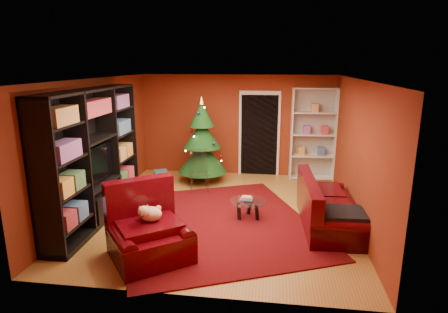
# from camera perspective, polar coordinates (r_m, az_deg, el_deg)

# --- Properties ---
(floor) EXTENTS (5.00, 5.50, 0.05)m
(floor) POSITION_cam_1_polar(r_m,az_deg,el_deg) (7.51, -0.42, -8.72)
(floor) COLOR #9D6A2D
(floor) RESTS_ON ground
(ceiling) EXTENTS (5.00, 5.50, 0.05)m
(ceiling) POSITION_cam_1_polar(r_m,az_deg,el_deg) (6.93, -0.47, 11.92)
(ceiling) COLOR silver
(ceiling) RESTS_ON wall_back
(wall_back) EXTENTS (5.00, 0.05, 2.60)m
(wall_back) POSITION_cam_1_polar(r_m,az_deg,el_deg) (9.81, 1.92, 4.78)
(wall_back) COLOR maroon
(wall_back) RESTS_ON ground
(wall_left) EXTENTS (0.05, 5.50, 2.60)m
(wall_left) POSITION_cam_1_polar(r_m,az_deg,el_deg) (7.87, -18.97, 1.68)
(wall_left) COLOR maroon
(wall_left) RESTS_ON ground
(wall_right) EXTENTS (0.05, 5.50, 2.60)m
(wall_right) POSITION_cam_1_polar(r_m,az_deg,el_deg) (7.19, 19.88, 0.49)
(wall_right) COLOR maroon
(wall_right) RESTS_ON ground
(doorway) EXTENTS (1.06, 0.60, 2.16)m
(doorway) POSITION_cam_1_polar(r_m,az_deg,el_deg) (9.76, 5.39, 3.19)
(doorway) COLOR black
(doorway) RESTS_ON floor
(rug) EXTENTS (4.55, 4.84, 0.02)m
(rug) POSITION_cam_1_polar(r_m,az_deg,el_deg) (7.04, -1.13, -10.03)
(rug) COLOR #53080B
(rug) RESTS_ON floor
(media_unit) EXTENTS (0.54, 3.20, 2.45)m
(media_unit) POSITION_cam_1_polar(r_m,az_deg,el_deg) (7.25, -19.26, 0.01)
(media_unit) COLOR black
(media_unit) RESTS_ON floor
(christmas_tree) EXTENTS (1.57, 1.57, 2.14)m
(christmas_tree) POSITION_cam_1_polar(r_m,az_deg,el_deg) (9.14, -3.35, 2.39)
(christmas_tree) COLOR #103812
(christmas_tree) RESTS_ON floor
(gift_box_teal) EXTENTS (0.41, 0.41, 0.31)m
(gift_box_teal) POSITION_cam_1_polar(r_m,az_deg,el_deg) (9.37, -9.59, -3.05)
(gift_box_teal) COLOR #1F6B71
(gift_box_teal) RESTS_ON floor
(gift_box_green) EXTENTS (0.37, 0.37, 0.28)m
(gift_box_green) POSITION_cam_1_polar(r_m,az_deg,el_deg) (9.65, -3.79, -2.46)
(gift_box_green) COLOR #2C7033
(gift_box_green) RESTS_ON floor
(gift_box_red) EXTENTS (0.29, 0.29, 0.23)m
(gift_box_red) POSITION_cam_1_polar(r_m,az_deg,el_deg) (9.59, -4.86, -2.75)
(gift_box_red) COLOR maroon
(gift_box_red) RESTS_ON floor
(white_bookshelf) EXTENTS (1.11, 0.44, 2.36)m
(white_bookshelf) POSITION_cam_1_polar(r_m,az_deg,el_deg) (9.62, 13.42, 3.30)
(white_bookshelf) COLOR white
(white_bookshelf) RESTS_ON floor
(armchair) EXTENTS (1.66, 1.66, 0.93)m
(armchair) POSITION_cam_1_polar(r_m,az_deg,el_deg) (5.81, -11.30, -10.89)
(armchair) COLOR #3B0309
(armchair) RESTS_ON rug
(dog) EXTENTS (0.50, 0.48, 0.30)m
(dog) POSITION_cam_1_polar(r_m,az_deg,el_deg) (5.77, -11.09, -8.57)
(dog) COLOR beige
(dog) RESTS_ON armchair
(sofa) EXTENTS (1.03, 2.11, 0.89)m
(sofa) POSITION_cam_1_polar(r_m,az_deg,el_deg) (7.04, 15.78, -6.77)
(sofa) COLOR #3B0309
(sofa) RESTS_ON rug
(coffee_table) EXTENTS (0.74, 0.74, 0.44)m
(coffee_table) POSITION_cam_1_polar(r_m,az_deg,el_deg) (7.18, 3.75, -8.04)
(coffee_table) COLOR gray
(coffee_table) RESTS_ON rug
(acrylic_chair) EXTENTS (0.57, 0.59, 0.87)m
(acrylic_chair) POSITION_cam_1_polar(r_m,az_deg,el_deg) (8.57, -3.84, -2.57)
(acrylic_chair) COLOR #66605B
(acrylic_chair) RESTS_ON rug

